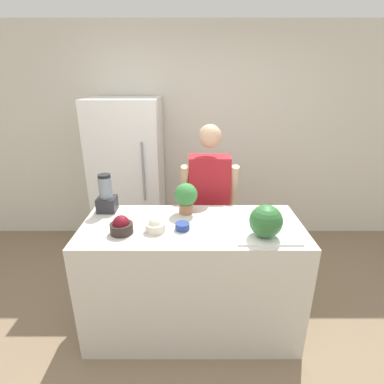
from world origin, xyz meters
name	(u,v)px	position (x,y,z in m)	size (l,w,h in m)	color
ground_plane	(192,359)	(0.00, 0.00, 0.00)	(14.00, 14.00, 0.00)	#7F6B51
wall_back	(192,137)	(0.00, 2.06, 1.30)	(8.00, 0.06, 2.60)	silver
counter_island	(192,277)	(0.00, 0.36, 0.48)	(1.67, 0.73, 0.96)	beige
refrigerator	(129,178)	(-0.74, 1.67, 0.90)	(0.77, 0.71, 1.80)	white
person	(208,205)	(0.16, 1.02, 0.83)	(0.52, 0.26, 1.61)	gray
cutting_board	(267,237)	(0.52, 0.16, 0.97)	(0.43, 0.23, 0.01)	white
watermelon	(266,221)	(0.50, 0.17, 1.09)	(0.23, 0.23, 0.23)	#2D6B33
bowl_cherries	(121,226)	(-0.50, 0.23, 1.01)	(0.16, 0.16, 0.13)	#2D231E
bowl_cream	(155,226)	(-0.26, 0.27, 1.00)	(0.15, 0.15, 0.11)	beige
bowl_small_blue	(182,226)	(-0.07, 0.29, 0.98)	(0.11, 0.11, 0.05)	navy
blender	(106,196)	(-0.70, 0.61, 1.09)	(0.15, 0.15, 0.32)	#28282D
potted_plant	(186,196)	(-0.05, 0.57, 1.10)	(0.19, 0.19, 0.26)	#996647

